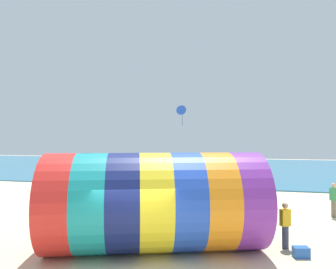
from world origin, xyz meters
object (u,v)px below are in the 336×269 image
object	(u,v)px
kite_handler	(285,225)
bystander_near_water	(73,181)
giant_inflatable_tube	(155,202)
bystander_far_left	(82,182)
kite_blue_delta	(182,112)
bystander_mid_beach	(334,200)
cooler_box	(301,252)

from	to	relation	value
kite_handler	bystander_near_water	size ratio (longest dim) A/B	1.00
giant_inflatable_tube	bystander_far_left	bearing A→B (deg)	129.97
kite_blue_delta	bystander_mid_beach	world-z (taller)	kite_blue_delta
kite_blue_delta	bystander_mid_beach	distance (m)	14.54
giant_inflatable_tube	bystander_far_left	xyz separation A→B (m)	(-8.79, 10.49, -0.89)
giant_inflatable_tube	bystander_far_left	size ratio (longest dim) A/B	4.88
giant_inflatable_tube	kite_handler	world-z (taller)	giant_inflatable_tube
kite_blue_delta	bystander_mid_beach	xyz separation A→B (m)	(9.96, -9.05, -5.51)
kite_handler	bystander_near_water	distance (m)	17.30
kite_blue_delta	bystander_near_water	distance (m)	10.67
bystander_mid_beach	kite_blue_delta	bearing A→B (deg)	137.72
kite_handler	bystander_far_left	world-z (taller)	bystander_far_left
kite_blue_delta	bystander_near_water	xyz separation A→B (m)	(-7.43, -5.28, -5.56)
giant_inflatable_tube	cooler_box	distance (m)	5.36
bystander_far_left	bystander_mid_beach	bearing A→B (deg)	-11.44
giant_inflatable_tube	kite_handler	bearing A→B (deg)	17.15
bystander_mid_beach	cooler_box	world-z (taller)	bystander_mid_beach
bystander_mid_beach	bystander_far_left	size ratio (longest dim) A/B	1.02
bystander_near_water	kite_blue_delta	bearing A→B (deg)	35.38
kite_handler	kite_blue_delta	xyz separation A→B (m)	(-7.02, 14.79, 5.56)
kite_handler	bystander_far_left	bearing A→B (deg)	146.03
kite_handler	bystander_near_water	bearing A→B (deg)	146.62
bystander_near_water	cooler_box	size ratio (longest dim) A/B	3.28
kite_handler	bystander_mid_beach	xyz separation A→B (m)	(2.94, 5.74, 0.05)
bystander_mid_beach	cooler_box	xyz separation A→B (m)	(-2.51, -6.60, -0.74)
kite_blue_delta	cooler_box	distance (m)	18.43
bystander_near_water	bystander_far_left	xyz separation A→B (m)	(1.00, -0.46, 0.03)
cooler_box	bystander_far_left	bearing A→B (deg)	144.44
giant_inflatable_tube	kite_blue_delta	xyz separation A→B (m)	(-2.37, 16.23, 4.65)
bystander_near_water	bystander_mid_beach	bearing A→B (deg)	-12.26
bystander_near_water	kite_handler	bearing A→B (deg)	-33.38
bystander_near_water	bystander_far_left	bearing A→B (deg)	-24.73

